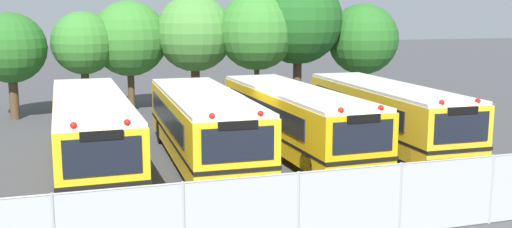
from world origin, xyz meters
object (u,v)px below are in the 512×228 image
(tree_6, at_px, (362,39))
(school_bus_2, at_px, (294,117))
(school_bus_3, at_px, (385,112))
(tree_5, at_px, (299,18))
(tree_0, at_px, (12,48))
(tree_3, at_px, (197,33))
(school_bus_1, at_px, (203,123))
(tree_4, at_px, (255,31))
(school_bus_0, at_px, (91,128))
(tree_2, at_px, (126,38))
(traffic_cone, at_px, (265,219))
(tree_1, at_px, (83,42))

(tree_6, bearing_deg, school_bus_2, -128.99)
(school_bus_3, distance_m, tree_5, 10.42)
(tree_0, distance_m, tree_3, 9.30)
(school_bus_1, relative_size, tree_4, 1.64)
(school_bus_1, bearing_deg, tree_0, -55.33)
(school_bus_0, height_order, tree_2, tree_2)
(tree_0, height_order, traffic_cone, tree_0)
(tree_1, relative_size, tree_6, 0.93)
(school_bus_3, bearing_deg, school_bus_2, -0.56)
(tree_6, bearing_deg, tree_1, 174.58)
(school_bus_0, height_order, school_bus_2, school_bus_0)
(tree_6, bearing_deg, tree_4, -178.70)
(tree_2, relative_size, tree_5, 0.81)
(school_bus_1, distance_m, tree_0, 13.28)
(school_bus_1, distance_m, tree_4, 11.34)
(school_bus_0, xyz_separation_m, tree_6, (15.29, 9.66, 2.43))
(tree_5, bearing_deg, school_bus_1, -127.52)
(tree_1, bearing_deg, tree_3, -3.90)
(school_bus_1, relative_size, tree_1, 1.94)
(school_bus_0, height_order, tree_3, tree_3)
(tree_3, bearing_deg, school_bus_1, -100.95)
(school_bus_2, height_order, school_bus_3, school_bus_3)
(school_bus_1, height_order, tree_1, tree_1)
(school_bus_2, distance_m, tree_0, 15.37)
(school_bus_1, xyz_separation_m, tree_1, (-3.79, 11.32, 2.42))
(tree_0, relative_size, tree_6, 0.92)
(school_bus_0, height_order, traffic_cone, school_bus_0)
(school_bus_1, bearing_deg, tree_2, -81.08)
(school_bus_2, xyz_separation_m, tree_4, (1.46, 9.53, 2.93))
(tree_1, xyz_separation_m, tree_5, (11.35, -1.48, 1.19))
(tree_0, relative_size, tree_1, 0.99)
(tree_2, bearing_deg, tree_1, -168.35)
(school_bus_2, bearing_deg, school_bus_0, -1.36)
(school_bus_0, height_order, school_bus_1, school_bus_0)
(school_bus_1, height_order, traffic_cone, school_bus_1)
(tree_0, relative_size, tree_3, 0.85)
(school_bus_0, xyz_separation_m, school_bus_3, (11.29, -0.15, -0.01))
(tree_2, height_order, tree_3, tree_3)
(school_bus_1, relative_size, tree_6, 1.80)
(school_bus_2, xyz_separation_m, tree_1, (-7.37, 11.12, 2.43))
(school_bus_3, height_order, tree_6, tree_6)
(tree_4, bearing_deg, tree_2, 162.66)
(school_bus_0, relative_size, tree_6, 2.00)
(tree_3, bearing_deg, tree_1, 176.10)
(tree_1, height_order, tree_5, tree_5)
(tree_4, bearing_deg, school_bus_1, -117.35)
(tree_1, bearing_deg, school_bus_1, -71.46)
(school_bus_3, bearing_deg, tree_2, -51.24)
(tree_2, bearing_deg, school_bus_2, -66.19)
(school_bus_1, xyz_separation_m, school_bus_2, (3.57, 0.20, -0.01))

